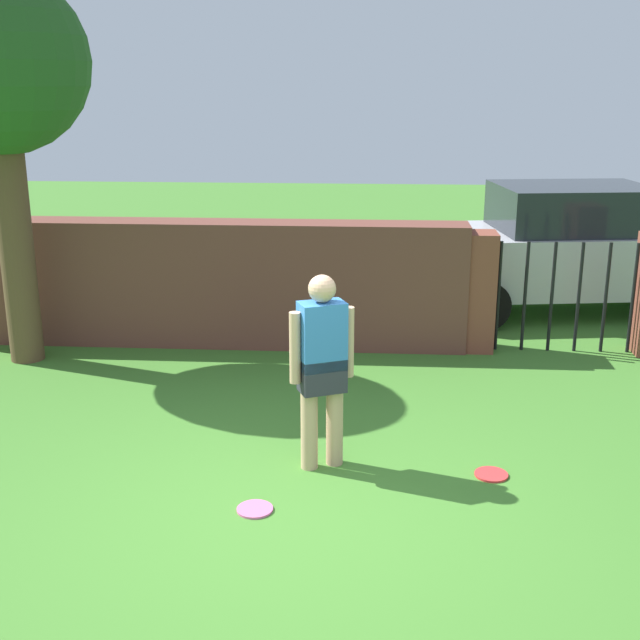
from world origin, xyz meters
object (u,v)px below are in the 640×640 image
object	(u,v)px
person	(322,363)
car	(569,249)
frisbee_pink	(255,509)
frisbee_red	(491,474)

from	to	relation	value
person	car	distance (m)	5.86
person	frisbee_pink	world-z (taller)	person
frisbee_red	person	bearing A→B (deg)	176.23
car	frisbee_pink	xyz separation A→B (m)	(-3.49, -5.78, -0.85)
frisbee_pink	frisbee_red	size ratio (longest dim) A/B	1.00
car	frisbee_pink	world-z (taller)	car
frisbee_pink	car	bearing A→B (deg)	58.82
car	frisbee_red	size ratio (longest dim) A/B	16.28
frisbee_pink	frisbee_red	world-z (taller)	same
person	frisbee_red	size ratio (longest dim) A/B	6.00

